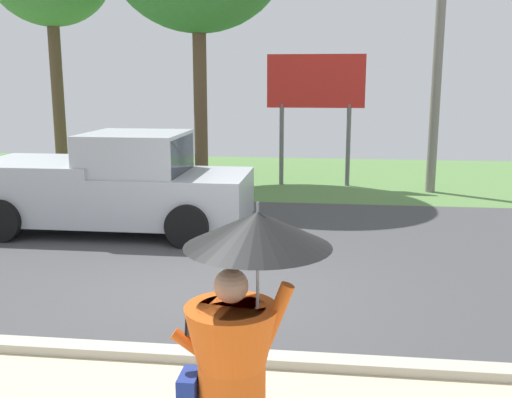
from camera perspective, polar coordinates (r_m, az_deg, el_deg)
ground_plane at (r=10.97m, az=-1.18°, el=-3.80°), size 40.00×22.00×0.20m
monk_pedestrian at (r=3.92m, az=-1.86°, el=-15.64°), size 1.03×0.92×2.13m
pickup_truck at (r=11.49m, az=-13.68°, el=1.28°), size 5.20×2.28×1.88m
utility_pole at (r=15.58m, az=17.29°, el=13.88°), size 1.80×0.24×6.90m
roadside_billboard at (r=15.97m, az=5.81°, el=10.41°), size 2.60×0.12×3.50m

